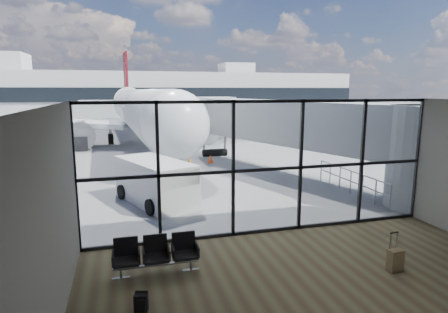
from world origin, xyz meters
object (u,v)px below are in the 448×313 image
backpack (141,303)px  service_van (156,182)px  belt_loader (79,141)px  seating_row (156,253)px  mobile_stairs (4,155)px  suitcase (396,260)px  airliner (140,110)px

backpack → service_van: 8.11m
service_van → belt_loader: belt_loader is taller
seating_row → mobile_stairs: size_ratio=0.70×
suitcase → airliner: 28.74m
airliner → service_van: bearing=-94.5°
suitcase → belt_loader: belt_loader is taller
seating_row → backpack: 1.85m
seating_row → mobile_stairs: 20.25m
belt_loader → seating_row: bearing=-82.9°
airliner → service_van: (-0.43, -20.23, -1.99)m
belt_loader → mobile_stairs: size_ratio=1.36×
service_van → airliner: bearing=66.3°
seating_row → suitcase: suitcase is taller
suitcase → service_van: bearing=120.5°
airliner → mobile_stairs: airliner is taller
backpack → airliner: size_ratio=0.01×
service_van → seating_row: bearing=-117.9°
belt_loader → mobile_stairs: (-4.22, -4.94, -0.17)m
backpack → suitcase: size_ratio=0.41×
backpack → service_van: size_ratio=0.09×
backpack → belt_loader: 25.37m
backpack → seating_row: bearing=89.4°
suitcase → service_van: 9.71m
backpack → suitcase: bearing=15.8°
airliner → service_van: 20.33m
belt_loader → suitcase: bearing=-70.6°
backpack → mobile_stairs: size_ratio=0.14×
airliner → mobile_stairs: bearing=-142.8°
service_van → belt_loader: (-4.83, 17.09, -0.28)m
seating_row → service_van: bearing=85.5°
seating_row → airliner: airliner is taller
belt_loader → mobile_stairs: 6.50m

